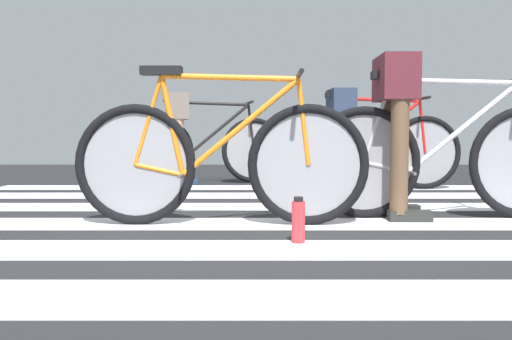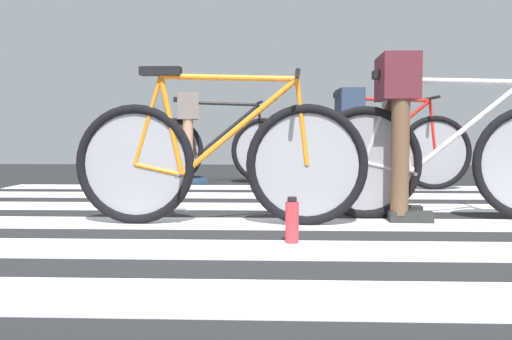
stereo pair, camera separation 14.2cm
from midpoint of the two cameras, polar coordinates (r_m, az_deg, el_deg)
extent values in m
cube|color=black|center=(2.90, 3.10, -7.25)|extent=(18.00, 14.00, 0.02)
cube|color=silver|center=(1.89, 3.62, -12.87)|extent=(5.20, 0.44, 0.00)
cube|color=silver|center=(2.63, 1.23, -8.09)|extent=(5.20, 0.44, 0.00)
cube|color=silver|center=(3.38, 5.14, -5.49)|extent=(5.20, 0.44, 0.00)
cube|color=silver|center=(4.14, 2.69, -3.78)|extent=(5.20, 0.44, 0.00)
cube|color=silver|center=(4.90, 1.32, -2.62)|extent=(5.20, 0.44, 0.00)
cube|color=silver|center=(5.63, 1.65, -1.79)|extent=(5.20, 0.44, 0.00)
torus|color=black|center=(3.39, -11.03, 0.55)|extent=(0.72, 0.07, 0.72)
torus|color=black|center=(3.30, 6.43, 0.50)|extent=(0.72, 0.07, 0.72)
cylinder|color=gray|center=(3.39, -11.03, 0.55)|extent=(0.61, 0.01, 0.61)
cylinder|color=gray|center=(3.30, 6.43, 0.50)|extent=(0.61, 0.01, 0.61)
cylinder|color=orange|center=(3.31, -1.58, 9.37)|extent=(0.80, 0.04, 0.05)
cylinder|color=orange|center=(3.29, -0.53, 4.35)|extent=(0.70, 0.04, 0.59)
cylinder|color=orange|center=(3.34, -7.41, 4.48)|extent=(0.15, 0.04, 0.59)
cylinder|color=orange|center=(3.36, -8.71, 0.04)|extent=(0.29, 0.03, 0.09)
cylinder|color=orange|center=(3.37, -9.76, 4.96)|extent=(0.18, 0.03, 0.53)
cylinder|color=orange|center=(3.29, 5.94, 4.85)|extent=(0.09, 0.03, 0.50)
cube|color=black|center=(3.37, -8.47, 9.91)|extent=(0.24, 0.09, 0.05)
cylinder|color=black|center=(3.31, 5.44, 9.54)|extent=(0.03, 0.52, 0.03)
cylinder|color=#4C4C51|center=(3.34, -6.35, -0.49)|extent=(0.02, 0.34, 0.02)
torus|color=black|center=(3.62, 12.15, 0.72)|extent=(0.72, 0.07, 0.72)
cylinder|color=gray|center=(3.62, 12.15, 0.72)|extent=(0.61, 0.02, 0.61)
cylinder|color=#B6B6BA|center=(3.75, 20.83, 8.46)|extent=(0.80, 0.05, 0.05)
cylinder|color=#B6B6BA|center=(3.76, 21.60, 4.01)|extent=(0.70, 0.05, 0.59)
cylinder|color=#B6B6BA|center=(3.65, 15.62, 4.31)|extent=(0.15, 0.04, 0.59)
cylinder|color=#B6B6BA|center=(3.64, 14.32, 0.24)|extent=(0.29, 0.03, 0.09)
cylinder|color=#B6B6BA|center=(3.63, 13.46, 4.82)|extent=(0.18, 0.03, 0.53)
cube|color=black|center=(3.66, 14.78, 9.34)|extent=(0.24, 0.09, 0.05)
cylinder|color=#4C4C51|center=(3.67, 16.45, -0.24)|extent=(0.03, 0.34, 0.02)
cylinder|color=brown|center=(3.78, 14.71, 3.26)|extent=(0.11, 0.11, 0.94)
cylinder|color=brown|center=(3.51, 15.60, 3.22)|extent=(0.11, 0.11, 0.94)
cube|color=#4F1D25|center=(3.66, 15.24, 9.02)|extent=(0.23, 0.41, 0.28)
cube|color=#232623|center=(3.83, 15.62, -4.02)|extent=(0.26, 0.10, 0.07)
cube|color=#232623|center=(3.56, 16.57, -4.62)|extent=(0.26, 0.10, 0.07)
torus|color=black|center=(5.41, 8.20, 1.73)|extent=(0.72, 0.10, 0.72)
torus|color=black|center=(5.67, 18.43, 1.66)|extent=(0.72, 0.10, 0.72)
cylinder|color=gray|center=(5.41, 8.20, 1.73)|extent=(0.61, 0.04, 0.61)
cylinder|color=gray|center=(5.67, 18.43, 1.66)|extent=(0.61, 0.04, 0.61)
cylinder|color=red|center=(5.54, 14.02, 6.98)|extent=(0.80, 0.08, 0.05)
cylinder|color=red|center=(5.54, 14.57, 3.97)|extent=(0.70, 0.08, 0.59)
cylinder|color=red|center=(5.45, 10.51, 4.13)|extent=(0.16, 0.04, 0.59)
cylinder|color=red|center=(5.44, 9.65, 1.40)|extent=(0.29, 0.05, 0.09)
cylinder|color=red|center=(5.42, 9.06, 4.47)|extent=(0.19, 0.04, 0.53)
cylinder|color=red|center=(5.66, 18.19, 4.20)|extent=(0.09, 0.03, 0.50)
cube|color=black|center=(5.45, 9.93, 7.51)|extent=(0.25, 0.10, 0.05)
cylinder|color=black|center=(5.66, 17.96, 6.94)|extent=(0.06, 0.52, 0.03)
cylinder|color=#4C4C51|center=(5.47, 11.09, 1.09)|extent=(0.04, 0.34, 0.02)
cylinder|color=beige|center=(5.58, 9.90, 3.10)|extent=(0.11, 0.11, 0.88)
cylinder|color=beige|center=(5.31, 10.49, 3.07)|extent=(0.11, 0.11, 0.88)
cube|color=#26324A|center=(5.45, 10.23, 6.65)|extent=(0.25, 0.42, 0.28)
cube|color=black|center=(5.62, 10.55, -1.53)|extent=(0.27, 0.12, 0.07)
cube|color=black|center=(5.34, 11.17, -1.80)|extent=(0.27, 0.12, 0.07)
torus|color=black|center=(6.09, -8.07, 1.94)|extent=(0.71, 0.19, 0.72)
torus|color=black|center=(6.18, 1.44, 2.00)|extent=(0.71, 0.19, 0.72)
cylinder|color=gray|center=(6.09, -8.07, 1.94)|extent=(0.60, 0.12, 0.61)
cylinder|color=gray|center=(6.18, 1.44, 2.00)|extent=(0.60, 0.12, 0.61)
cylinder|color=black|center=(6.12, -2.83, 6.76)|extent=(0.79, 0.18, 0.05)
cylinder|color=black|center=(6.12, -2.26, 4.04)|extent=(0.70, 0.16, 0.59)
cylinder|color=black|center=(6.09, -6.02, 4.12)|extent=(0.16, 0.06, 0.59)
cylinder|color=black|center=(6.09, -6.75, 1.67)|extent=(0.29, 0.08, 0.09)
cylinder|color=black|center=(6.09, -7.34, 4.40)|extent=(0.19, 0.06, 0.53)
cylinder|color=black|center=(6.17, 1.17, 4.32)|extent=(0.09, 0.04, 0.50)
cube|color=black|center=(6.10, -6.61, 7.13)|extent=(0.25, 0.13, 0.05)
cylinder|color=black|center=(6.17, 0.89, 6.83)|extent=(0.12, 0.52, 0.03)
cylinder|color=#4C4C51|center=(6.10, -5.44, 1.40)|extent=(0.08, 0.34, 0.02)
cylinder|color=#A87A5B|center=(6.23, -6.34, 3.23)|extent=(0.11, 0.11, 0.89)
cylinder|color=#A87A5B|center=(5.95, -6.25, 3.21)|extent=(0.11, 0.11, 0.89)
cube|color=#6A5F57|center=(6.10, -6.32, 6.44)|extent=(0.29, 0.44, 0.28)
cube|color=#1B2D41|center=(6.25, -5.67, -0.96)|extent=(0.27, 0.15, 0.07)
cube|color=#1B2D41|center=(5.97, -5.55, -1.17)|extent=(0.27, 0.15, 0.07)
cylinder|color=red|center=(2.78, 5.16, -5.37)|extent=(0.07, 0.07, 0.21)
cylinder|color=black|center=(2.76, 5.17, -3.00)|extent=(0.05, 0.05, 0.02)
camera|label=1|loc=(0.07, -87.69, 0.15)|focal=39.34mm
camera|label=2|loc=(0.07, 92.31, -0.15)|focal=39.34mm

